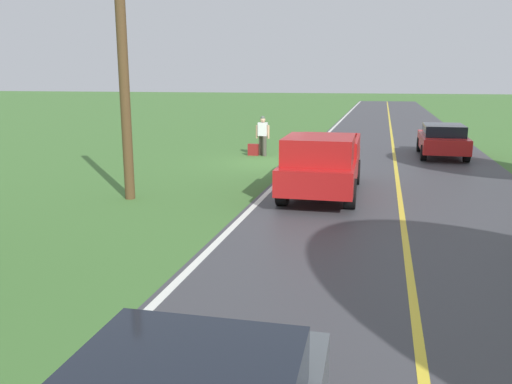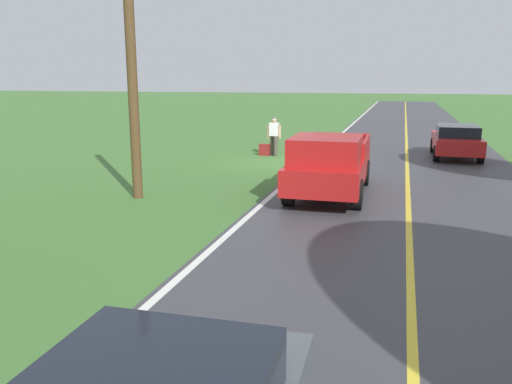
{
  "view_description": "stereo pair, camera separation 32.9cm",
  "coord_description": "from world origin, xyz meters",
  "px_view_note": "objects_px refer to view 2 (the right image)",
  "views": [
    {
      "loc": [
        -4.21,
        20.48,
        3.37
      ],
      "look_at": [
        -2.09,
        11.67,
        1.38
      ],
      "focal_mm": 36.47,
      "sensor_mm": 36.0,
      "label": 1
    },
    {
      "loc": [
        -4.53,
        20.4,
        3.37
      ],
      "look_at": [
        -2.09,
        11.67,
        1.38
      ],
      "focal_mm": 36.47,
      "sensor_mm": 36.0,
      "label": 2
    }
  ],
  "objects_px": {
    "hitchhiker_walking": "(274,133)",
    "suitcase_carried": "(265,150)",
    "pickup_truck_passing": "(329,163)",
    "sedan_near_oncoming": "(456,140)",
    "utility_pole_roadside": "(132,71)"
  },
  "relations": [
    {
      "from": "hitchhiker_walking",
      "to": "suitcase_carried",
      "type": "xyz_separation_m",
      "value": [
        0.42,
        0.08,
        -0.72
      ]
    },
    {
      "from": "hitchhiker_walking",
      "to": "sedan_near_oncoming",
      "type": "distance_m",
      "value": 7.84
    },
    {
      "from": "pickup_truck_passing",
      "to": "sedan_near_oncoming",
      "type": "relative_size",
      "value": 1.23
    },
    {
      "from": "suitcase_carried",
      "to": "sedan_near_oncoming",
      "type": "distance_m",
      "value": 8.27
    },
    {
      "from": "suitcase_carried",
      "to": "pickup_truck_passing",
      "type": "height_order",
      "value": "pickup_truck_passing"
    },
    {
      "from": "suitcase_carried",
      "to": "sedan_near_oncoming",
      "type": "bearing_deg",
      "value": 101.77
    },
    {
      "from": "suitcase_carried",
      "to": "utility_pole_roadside",
      "type": "height_order",
      "value": "utility_pole_roadside"
    },
    {
      "from": "hitchhiker_walking",
      "to": "pickup_truck_passing",
      "type": "relative_size",
      "value": 0.32
    },
    {
      "from": "hitchhiker_walking",
      "to": "pickup_truck_passing",
      "type": "height_order",
      "value": "pickup_truck_passing"
    },
    {
      "from": "hitchhiker_walking",
      "to": "sedan_near_oncoming",
      "type": "xyz_separation_m",
      "value": [
        -7.68,
        -1.51,
        -0.23
      ]
    },
    {
      "from": "hitchhiker_walking",
      "to": "suitcase_carried",
      "type": "relative_size",
      "value": 3.41
    },
    {
      "from": "pickup_truck_passing",
      "to": "sedan_near_oncoming",
      "type": "bearing_deg",
      "value": -115.45
    },
    {
      "from": "suitcase_carried",
      "to": "pickup_truck_passing",
      "type": "bearing_deg",
      "value": 28.48
    },
    {
      "from": "suitcase_carried",
      "to": "sedan_near_oncoming",
      "type": "relative_size",
      "value": 0.12
    },
    {
      "from": "pickup_truck_passing",
      "to": "sedan_near_oncoming",
      "type": "xyz_separation_m",
      "value": [
        -4.24,
        -8.92,
        -0.21
      ]
    }
  ]
}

